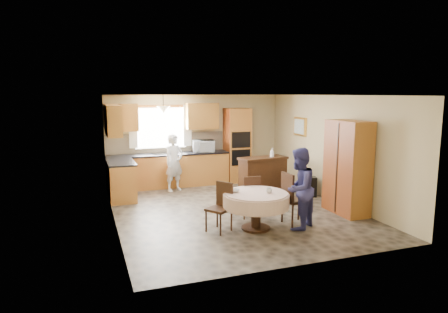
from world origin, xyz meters
name	(u,v)px	position (x,y,z in m)	size (l,w,h in m)	color
floor	(233,210)	(0.00, 0.00, 0.00)	(5.00, 6.00, 0.01)	brown
ceiling	(233,95)	(0.00, 0.00, 2.50)	(5.00, 6.00, 0.01)	white
wall_back	(196,139)	(0.00, 3.00, 1.25)	(5.00, 0.02, 2.50)	tan
wall_front	(306,183)	(0.00, -3.00, 1.25)	(5.00, 0.02, 2.50)	tan
wall_left	(113,160)	(-2.50, 0.00, 1.25)	(0.02, 6.00, 2.50)	tan
wall_right	(332,149)	(2.50, 0.00, 1.25)	(0.02, 6.00, 2.50)	tan
window	(161,128)	(-1.00, 2.98, 1.60)	(1.40, 0.03, 1.10)	white
curtain_left	(133,127)	(-1.75, 2.93, 1.65)	(0.22, 0.02, 1.15)	white
curtain_right	(187,125)	(-0.25, 2.93, 1.65)	(0.22, 0.02, 1.15)	white
base_cab_back	(169,171)	(-0.85, 2.70, 0.44)	(3.30, 0.60, 0.88)	gold
counter_back	(169,154)	(-0.85, 2.70, 0.90)	(3.30, 0.64, 0.04)	black
base_cab_left	(121,181)	(-2.20, 1.80, 0.44)	(0.60, 1.20, 0.88)	gold
counter_left	(121,162)	(-2.20, 1.80, 0.90)	(0.64, 1.20, 0.04)	black
backsplash	(166,143)	(-0.85, 2.99, 1.18)	(3.30, 0.02, 0.55)	tan
wall_cab_left	(121,118)	(-2.05, 2.83, 1.91)	(0.85, 0.33, 0.72)	#C48831
wall_cab_right	(202,116)	(0.15, 2.83, 1.91)	(0.90, 0.33, 0.72)	#C48831
wall_cab_side	(113,120)	(-2.33, 1.80, 1.91)	(0.33, 1.20, 0.72)	#C48831
oven_tower	(237,145)	(1.15, 2.69, 1.06)	(0.66, 0.62, 2.12)	gold
oven_upper	(241,140)	(1.15, 2.38, 1.25)	(0.56, 0.01, 0.45)	black
oven_lower	(241,157)	(1.15, 2.38, 0.75)	(0.56, 0.01, 0.45)	black
pendant	(163,109)	(-1.00, 2.50, 2.12)	(0.36, 0.36, 0.18)	beige
sideboard	(263,176)	(1.25, 1.15, 0.44)	(1.24, 0.51, 0.88)	#3C2210
space_heater	(309,187)	(2.20, 0.48, 0.25)	(0.36, 0.25, 0.49)	black
cupboard	(347,167)	(2.22, -0.98, 0.99)	(0.52, 1.04, 1.98)	gold
dining_table	(256,201)	(-0.02, -1.29, 0.55)	(1.24, 1.24, 0.71)	#3C2210
chair_left	(221,204)	(-0.66, -1.14, 0.50)	(0.54, 0.54, 0.91)	#3C2210
chair_back	(250,194)	(0.16, -0.61, 0.49)	(0.40, 0.40, 0.88)	#3C2210
chair_right	(292,196)	(0.76, -1.27, 0.57)	(0.47, 0.47, 1.03)	#3C2210
framed_picture	(300,127)	(2.47, 1.45, 1.66)	(0.06, 0.59, 0.49)	gold
microwave	(204,146)	(0.13, 2.65, 1.08)	(0.59, 0.40, 0.33)	silver
person_sink	(174,163)	(-0.81, 2.18, 0.75)	(0.55, 0.36, 1.50)	silver
person_dining	(299,189)	(0.75, -1.53, 0.77)	(0.75, 0.58, 1.54)	navy
bowl_sideboard	(251,159)	(0.92, 1.15, 0.91)	(0.20, 0.20, 0.05)	#B2B2B2
bottle_sideboard	(272,153)	(1.51, 1.15, 1.02)	(0.11, 0.11, 0.28)	silver
cup_table	(269,190)	(0.20, -1.38, 0.75)	(0.12, 0.12, 0.09)	#B2B2B2
bowl_table	(235,191)	(-0.38, -1.12, 0.73)	(0.18, 0.18, 0.06)	#B2B2B2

